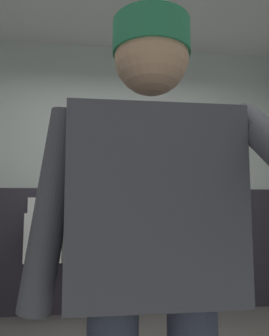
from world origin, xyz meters
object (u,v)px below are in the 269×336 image
Objects in this scene: urinal_left at (46,236)px; soap_dispenser at (186,172)px; person at (153,246)px; urinal_middle at (123,235)px.

urinal_left is 6.89× the size of soap_dispenser.
urinal_left is at bearing 104.54° from person.
person reaches higher than soap_dispenser.
urinal_left is 2.46m from person.
urinal_middle is (0.75, 0.00, 0.00)m from urinal_left.
soap_dispenser is at bearing 4.73° from urinal_left.
person reaches higher than urinal_middle.
person is at bearing -108.42° from soap_dispenser.
soap_dispenser is (0.83, 2.49, 0.46)m from person.
urinal_left and urinal_middle have the same top height.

